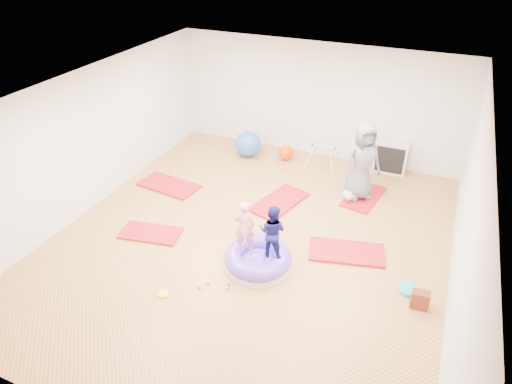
% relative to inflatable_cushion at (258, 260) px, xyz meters
% --- Properties ---
extents(room, '(7.01, 8.01, 2.81)m').
position_rel_inflatable_cushion_xyz_m(room, '(-0.43, 0.60, 1.26)').
color(room, tan).
rests_on(room, ground).
extents(gym_mat_front_left, '(1.23, 0.77, 0.05)m').
position_rel_inflatable_cushion_xyz_m(gym_mat_front_left, '(-2.25, 0.04, -0.12)').
color(gym_mat_front_left, red).
rests_on(gym_mat_front_left, ground).
extents(gym_mat_mid_left, '(1.41, 0.82, 0.06)m').
position_rel_inflatable_cushion_xyz_m(gym_mat_mid_left, '(-2.91, 1.70, -0.11)').
color(gym_mat_mid_left, red).
rests_on(gym_mat_mid_left, ground).
extents(gym_mat_center_back, '(1.01, 1.47, 0.06)m').
position_rel_inflatable_cushion_xyz_m(gym_mat_center_back, '(-0.38, 2.04, -0.11)').
color(gym_mat_center_back, red).
rests_on(gym_mat_center_back, ground).
extents(gym_mat_right, '(1.45, 0.96, 0.06)m').
position_rel_inflatable_cushion_xyz_m(gym_mat_right, '(1.33, 0.95, -0.11)').
color(gym_mat_right, red).
rests_on(gym_mat_right, ground).
extents(gym_mat_rear_right, '(0.80, 1.29, 0.05)m').
position_rel_inflatable_cushion_xyz_m(gym_mat_rear_right, '(1.21, 2.96, -0.12)').
color(gym_mat_rear_right, red).
rests_on(gym_mat_rear_right, ground).
extents(inflatable_cushion, '(1.16, 1.16, 0.37)m').
position_rel_inflatable_cushion_xyz_m(inflatable_cushion, '(0.00, 0.00, 0.00)').
color(inflatable_cushion, silver).
rests_on(inflatable_cushion, ground).
extents(child_pink, '(0.41, 0.35, 0.96)m').
position_rel_inflatable_cushion_xyz_m(child_pink, '(-0.25, 0.00, 0.67)').
color(child_pink, pink).
rests_on(child_pink, inflatable_cushion).
extents(child_navy, '(0.48, 0.38, 0.97)m').
position_rel_inflatable_cushion_xyz_m(child_navy, '(0.23, 0.06, 0.68)').
color(child_navy, '#121255').
rests_on(child_navy, inflatable_cushion).
extents(adult_caregiver, '(0.96, 0.92, 1.66)m').
position_rel_inflatable_cushion_xyz_m(adult_caregiver, '(1.09, 2.90, 0.74)').
color(adult_caregiver, slate).
rests_on(adult_caregiver, gym_mat_rear_right).
extents(infant, '(0.35, 0.35, 0.20)m').
position_rel_inflatable_cushion_xyz_m(infant, '(0.96, 2.71, 0.01)').
color(infant, '#CBE8F6').
rests_on(infant, gym_mat_rear_right).
extents(ball_pit_balls, '(4.41, 3.15, 0.07)m').
position_rel_inflatable_cushion_xyz_m(ball_pit_balls, '(-0.54, -0.00, -0.11)').
color(ball_pit_balls, '#33802B').
rests_on(ball_pit_balls, ground).
extents(exercise_ball_blue, '(0.66, 0.66, 0.66)m').
position_rel_inflatable_cushion_xyz_m(exercise_ball_blue, '(-1.90, 3.81, 0.19)').
color(exercise_ball_blue, blue).
rests_on(exercise_ball_blue, ground).
extents(exercise_ball_orange, '(0.37, 0.37, 0.37)m').
position_rel_inflatable_cushion_xyz_m(exercise_ball_orange, '(-0.95, 3.99, 0.04)').
color(exercise_ball_orange, '#EB3C00').
rests_on(exercise_ball_orange, ground).
extents(infant_play_gym, '(0.75, 0.71, 0.58)m').
position_rel_inflatable_cushion_xyz_m(infant_play_gym, '(0.00, 3.94, 0.24)').
color(infant_play_gym, beige).
rests_on(infant_play_gym, ground).
extents(cube_shelf, '(0.74, 0.36, 0.74)m').
position_rel_inflatable_cushion_xyz_m(cube_shelf, '(1.51, 4.39, 0.23)').
color(cube_shelf, beige).
rests_on(cube_shelf, ground).
extents(balance_disc, '(0.35, 0.35, 0.08)m').
position_rel_inflatable_cushion_xyz_m(balance_disc, '(2.48, 0.39, -0.10)').
color(balance_disc, teal).
rests_on(balance_disc, ground).
extents(backpack, '(0.28, 0.19, 0.31)m').
position_rel_inflatable_cushion_xyz_m(backpack, '(2.67, 0.09, 0.01)').
color(backpack, '#B02C05').
rests_on(backpack, ground).
extents(yellow_toy, '(0.19, 0.19, 0.03)m').
position_rel_inflatable_cushion_xyz_m(yellow_toy, '(-1.12, -1.25, -0.13)').
color(yellow_toy, yellow).
rests_on(yellow_toy, ground).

